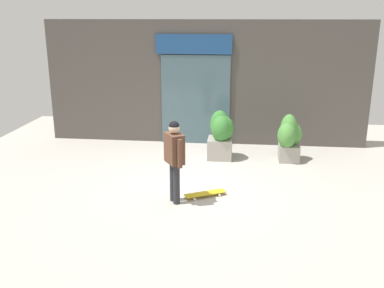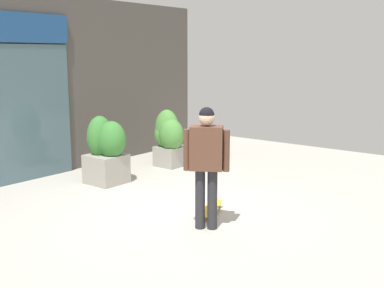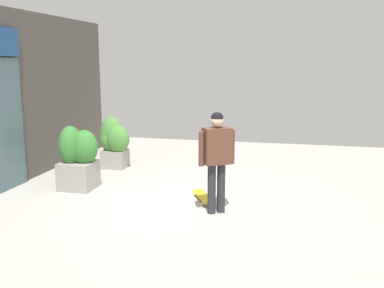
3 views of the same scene
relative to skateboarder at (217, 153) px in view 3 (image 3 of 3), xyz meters
name	(u,v)px [view 3 (image 3 of 3)]	position (x,y,z in m)	size (l,w,h in m)	color
ground_plane	(176,205)	(0.23, 0.72, -0.98)	(12.00, 12.00, 0.00)	#B2ADA3
skateboarder	(217,153)	(0.00, 0.00, 0.00)	(0.44, 0.52, 1.61)	#28282D
skateboard	(204,197)	(0.56, 0.32, -0.91)	(0.83, 0.56, 0.08)	gold
planter_box_left	(114,141)	(2.40, 2.75, -0.36)	(0.61, 0.71, 1.16)	gray
planter_box_right	(79,155)	(0.75, 2.74, -0.33)	(0.64, 0.71, 1.20)	gray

